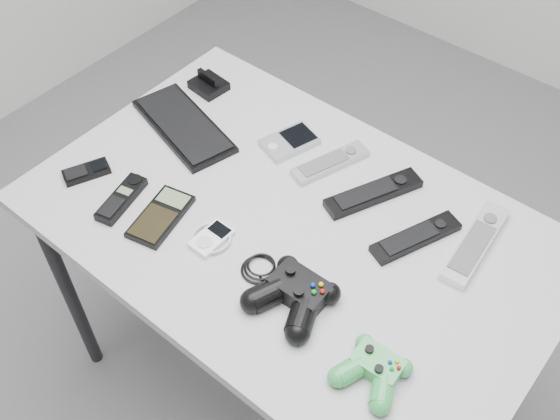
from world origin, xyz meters
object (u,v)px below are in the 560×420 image
Objects in this scene: remote_black_a at (374,193)px; remote_silver_b at (476,243)px; remote_black_b at (416,237)px; pda at (290,141)px; controller_green at (374,369)px; pda_keyboard at (184,125)px; cordless_handset at (121,199)px; mp3_player at (211,238)px; calculator at (161,216)px; mobile_phone at (86,171)px; controller_black at (294,293)px; remote_silver_a at (330,162)px; desk at (292,241)px.

remote_silver_b is (0.24, 0.02, 0.00)m from remote_black_a.
remote_silver_b is at bearing 53.22° from remote_black_b.
pda is 0.61m from controller_green.
pda is (0.23, 0.12, 0.00)m from pda_keyboard.
pda is 0.41m from cordless_handset.
pda is 1.41× the size of mp3_player.
remote_black_b is 1.29× the size of calculator.
remote_black_b is 0.74m from mobile_phone.
remote_silver_a is at bearing 115.27° from controller_black.
controller_black reaches higher than remote_silver_a.
remote_black_b is at bearing 5.94° from remote_silver_a.
mp3_player is (0.29, -0.21, -0.00)m from pda_keyboard.
remote_black_b is 0.86× the size of remote_silver_b.
remote_black_b is at bearing 20.19° from calculator.
mobile_phone is 0.66× the size of calculator.
remote_black_a is at bearing 34.41° from calculator.
desk is 8.53× the size of controller_green.
cordless_handset is (-0.65, -0.38, -0.00)m from remote_silver_b.
controller_green reaches higher than calculator.
controller_black reaches higher than calculator.
controller_black is (0.04, -0.32, 0.02)m from remote_black_a.
pda_keyboard is 0.36m from mp3_player.
calculator is at bearing -97.91° from remote_silver_a.
controller_green is at bearing -49.47° from remote_black_b.
remote_silver_a is 1.34× the size of cordless_handset.
remote_silver_a is 0.47m from cordless_handset.
mobile_phone is at bearing 170.73° from calculator.
controller_green reaches higher than pda_keyboard.
remote_black_b is at bearing 20.68° from pda_keyboard.
desk is 5.52× the size of remote_black_b.
remote_black_b is at bearing 28.62° from desk.
desk is 0.39m from remote_silver_b.
mobile_phone is at bearing -133.24° from remote_black_b.
pda_keyboard is 1.47× the size of remote_black_b.
cordless_handset reaches higher than desk.
cordless_handset is (-0.32, -0.19, 0.08)m from desk.
controller_black is (0.35, 0.02, 0.02)m from calculator.
cordless_handset is (-0.55, -0.31, 0.00)m from remote_black_b.
pda_keyboard is 1.57× the size of remote_silver_a.
controller_green is (0.24, -0.35, 0.01)m from remote_black_a.
remote_silver_b is at bearing 24.76° from pda_keyboard.
cordless_handset is 0.10m from calculator.
remote_black_a is 1.73× the size of controller_green.
controller_green is (0.65, 0.01, 0.01)m from cordless_handset.
mobile_phone is (-0.78, -0.37, -0.00)m from remote_silver_b.
remote_silver_a is 0.93× the size of remote_black_b.
pda_keyboard is 1.12× the size of controller_black.
controller_black is at bearing -50.24° from desk.
remote_silver_a is at bearing -171.16° from remote_black_b.
controller_green is at bearing -31.49° from remote_black_a.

